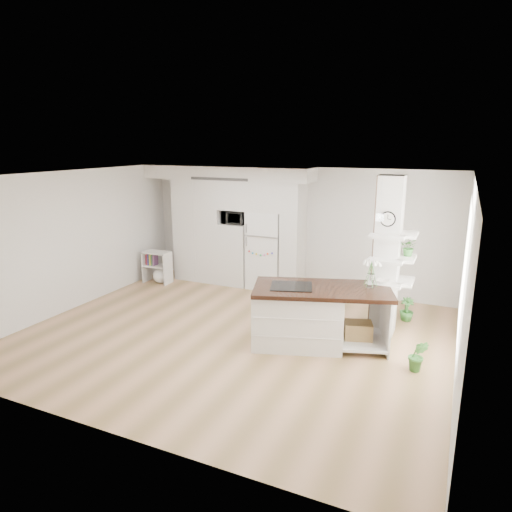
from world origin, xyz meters
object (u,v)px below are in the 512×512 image
at_px(refrigerator, 267,250).
at_px(floor_plant_a, 418,356).
at_px(bookshelf, 158,269).
at_px(kitchen_island, 305,315).

xyz_separation_m(refrigerator, floor_plant_a, (3.52, -2.73, -0.63)).
bearing_deg(bookshelf, refrigerator, 15.06).
bearing_deg(floor_plant_a, bookshelf, 161.48).
height_order(refrigerator, floor_plant_a, refrigerator).
distance_m(refrigerator, kitchen_island, 3.08).
bearing_deg(refrigerator, kitchen_island, -54.99).
distance_m(refrigerator, floor_plant_a, 4.50).
xyz_separation_m(kitchen_island, floor_plant_a, (1.77, -0.22, -0.26)).
bearing_deg(kitchen_island, floor_plant_a, -25.04).
bearing_deg(kitchen_island, bookshelf, 139.11).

